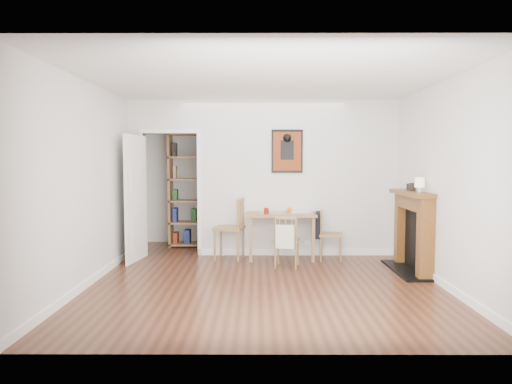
{
  "coord_description": "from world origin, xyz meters",
  "views": [
    {
      "loc": [
        -0.09,
        -6.26,
        1.6
      ],
      "look_at": [
        -0.11,
        0.6,
        1.12
      ],
      "focal_mm": 32.0,
      "sensor_mm": 36.0,
      "label": 1
    }
  ],
  "objects_px": {
    "chair_left": "(229,229)",
    "fireplace": "(414,229)",
    "chair_front": "(287,240)",
    "bookshelf": "(193,190)",
    "dining_table": "(281,218)",
    "red_glass": "(266,211)",
    "orange_fruit": "(290,210)",
    "mantel_lamp": "(420,183)",
    "ceramic_jar_a": "(412,187)",
    "notebook": "(299,212)",
    "chair_right": "(330,234)",
    "ceramic_jar_b": "(409,187)"
  },
  "relations": [
    {
      "from": "chair_left",
      "to": "fireplace",
      "type": "height_order",
      "value": "fireplace"
    },
    {
      "from": "dining_table",
      "to": "chair_right",
      "type": "xyz_separation_m",
      "value": [
        0.78,
        -0.09,
        -0.24
      ]
    },
    {
      "from": "mantel_lamp",
      "to": "ceramic_jar_b",
      "type": "distance_m",
      "value": 0.63
    },
    {
      "from": "mantel_lamp",
      "to": "ceramic_jar_a",
      "type": "relative_size",
      "value": 1.84
    },
    {
      "from": "chair_front",
      "to": "bookshelf",
      "type": "relative_size",
      "value": 0.37
    },
    {
      "from": "dining_table",
      "to": "bookshelf",
      "type": "height_order",
      "value": "bookshelf"
    },
    {
      "from": "chair_right",
      "to": "ceramic_jar_a",
      "type": "xyz_separation_m",
      "value": [
        1.07,
        -0.69,
        0.8
      ]
    },
    {
      "from": "dining_table",
      "to": "fireplace",
      "type": "xyz_separation_m",
      "value": [
        1.87,
        -0.85,
        -0.04
      ]
    },
    {
      "from": "notebook",
      "to": "chair_left",
      "type": "bearing_deg",
      "value": -173.9
    },
    {
      "from": "mantel_lamp",
      "to": "bookshelf",
      "type": "bearing_deg",
      "value": 146.47
    },
    {
      "from": "red_glass",
      "to": "mantel_lamp",
      "type": "relative_size",
      "value": 0.47
    },
    {
      "from": "dining_table",
      "to": "red_glass",
      "type": "distance_m",
      "value": 0.32
    },
    {
      "from": "red_glass",
      "to": "ceramic_jar_a",
      "type": "distance_m",
      "value": 2.23
    },
    {
      "from": "chair_front",
      "to": "orange_fruit",
      "type": "bearing_deg",
      "value": 82.33
    },
    {
      "from": "chair_right",
      "to": "ceramic_jar_b",
      "type": "height_order",
      "value": "ceramic_jar_b"
    },
    {
      "from": "dining_table",
      "to": "notebook",
      "type": "xyz_separation_m",
      "value": [
        0.3,
        0.08,
        0.1
      ]
    },
    {
      "from": "dining_table",
      "to": "chair_left",
      "type": "distance_m",
      "value": 0.86
    },
    {
      "from": "fireplace",
      "to": "ceramic_jar_b",
      "type": "bearing_deg",
      "value": 88.44
    },
    {
      "from": "chair_front",
      "to": "ceramic_jar_a",
      "type": "relative_size",
      "value": 6.91
    },
    {
      "from": "fireplace",
      "to": "bookshelf",
      "type": "bearing_deg",
      "value": 151.09
    },
    {
      "from": "fireplace",
      "to": "orange_fruit",
      "type": "bearing_deg",
      "value": 151.61
    },
    {
      "from": "mantel_lamp",
      "to": "fireplace",
      "type": "bearing_deg",
      "value": 81.08
    },
    {
      "from": "chair_left",
      "to": "mantel_lamp",
      "type": "distance_m",
      "value": 3.0
    },
    {
      "from": "red_glass",
      "to": "ceramic_jar_b",
      "type": "xyz_separation_m",
      "value": [
        2.12,
        -0.42,
        0.41
      ]
    },
    {
      "from": "orange_fruit",
      "to": "chair_left",
      "type": "bearing_deg",
      "value": -173.17
    },
    {
      "from": "chair_left",
      "to": "ceramic_jar_b",
      "type": "distance_m",
      "value": 2.86
    },
    {
      "from": "bookshelf",
      "to": "fireplace",
      "type": "distance_m",
      "value": 3.95
    },
    {
      "from": "chair_front",
      "to": "notebook",
      "type": "xyz_separation_m",
      "value": [
        0.25,
        0.67,
        0.36
      ]
    },
    {
      "from": "chair_left",
      "to": "red_glass",
      "type": "distance_m",
      "value": 0.68
    },
    {
      "from": "dining_table",
      "to": "fireplace",
      "type": "bearing_deg",
      "value": -24.49
    },
    {
      "from": "chair_front",
      "to": "orange_fruit",
      "type": "height_order",
      "value": "orange_fruit"
    },
    {
      "from": "mantel_lamp",
      "to": "ceramic_jar_b",
      "type": "relative_size",
      "value": 2.21
    },
    {
      "from": "bookshelf",
      "to": "notebook",
      "type": "bearing_deg",
      "value": -27.24
    },
    {
      "from": "chair_left",
      "to": "ceramic_jar_b",
      "type": "height_order",
      "value": "ceramic_jar_b"
    },
    {
      "from": "chair_left",
      "to": "ceramic_jar_a",
      "type": "relative_size",
      "value": 8.63
    },
    {
      "from": "chair_left",
      "to": "chair_right",
      "type": "bearing_deg",
      "value": -1.99
    },
    {
      "from": "chair_left",
      "to": "chair_right",
      "type": "height_order",
      "value": "chair_left"
    },
    {
      "from": "notebook",
      "to": "ceramic_jar_a",
      "type": "height_order",
      "value": "ceramic_jar_a"
    },
    {
      "from": "chair_left",
      "to": "bookshelf",
      "type": "xyz_separation_m",
      "value": [
        -0.73,
        1.09,
        0.55
      ]
    },
    {
      "from": "orange_fruit",
      "to": "ceramic_jar_b",
      "type": "xyz_separation_m",
      "value": [
        1.73,
        -0.65,
        0.42
      ]
    },
    {
      "from": "fireplace",
      "to": "notebook",
      "type": "xyz_separation_m",
      "value": [
        -1.56,
        0.93,
        0.14
      ]
    },
    {
      "from": "chair_left",
      "to": "ceramic_jar_b",
      "type": "relative_size",
      "value": 10.36
    },
    {
      "from": "orange_fruit",
      "to": "chair_front",
      "type": "bearing_deg",
      "value": -97.67
    },
    {
      "from": "notebook",
      "to": "ceramic_jar_b",
      "type": "distance_m",
      "value": 1.76
    },
    {
      "from": "chair_front",
      "to": "ceramic_jar_b",
      "type": "relative_size",
      "value": 8.3
    },
    {
      "from": "chair_front",
      "to": "red_glass",
      "type": "distance_m",
      "value": 0.66
    },
    {
      "from": "chair_front",
      "to": "mantel_lamp",
      "type": "distance_m",
      "value": 2.06
    },
    {
      "from": "red_glass",
      "to": "notebook",
      "type": "height_order",
      "value": "red_glass"
    },
    {
      "from": "dining_table",
      "to": "notebook",
      "type": "relative_size",
      "value": 3.28
    },
    {
      "from": "orange_fruit",
      "to": "mantel_lamp",
      "type": "bearing_deg",
      "value": -37.4
    }
  ]
}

